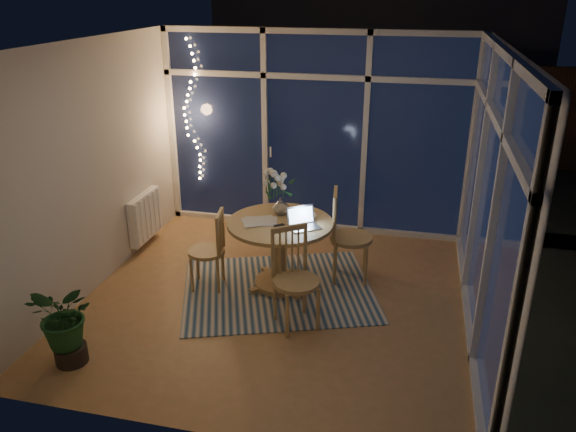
{
  "coord_description": "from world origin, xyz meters",
  "views": [
    {
      "loc": [
        1.28,
        -5.0,
        3.08
      ],
      "look_at": [
        0.05,
        0.25,
        0.85
      ],
      "focal_mm": 35.0,
      "sensor_mm": 36.0,
      "label": 1
    }
  ],
  "objects_px": {
    "chair_left": "(206,250)",
    "chair_right": "(351,236)",
    "flower_vase": "(281,205)",
    "potted_plant": "(66,325)",
    "dining_table": "(280,254)",
    "chair_front": "(296,280)",
    "laptop": "(305,218)"
  },
  "relations": [
    {
      "from": "chair_right",
      "to": "laptop",
      "type": "height_order",
      "value": "chair_right"
    },
    {
      "from": "chair_right",
      "to": "chair_front",
      "type": "distance_m",
      "value": 1.12
    },
    {
      "from": "chair_left",
      "to": "flower_vase",
      "type": "height_order",
      "value": "flower_vase"
    },
    {
      "from": "dining_table",
      "to": "chair_front",
      "type": "height_order",
      "value": "chair_front"
    },
    {
      "from": "chair_left",
      "to": "laptop",
      "type": "bearing_deg",
      "value": 86.66
    },
    {
      "from": "chair_right",
      "to": "chair_left",
      "type": "bearing_deg",
      "value": 102.73
    },
    {
      "from": "laptop",
      "to": "potted_plant",
      "type": "bearing_deg",
      "value": -171.89
    },
    {
      "from": "chair_front",
      "to": "flower_vase",
      "type": "height_order",
      "value": "chair_front"
    },
    {
      "from": "chair_left",
      "to": "potted_plant",
      "type": "bearing_deg",
      "value": -33.29
    },
    {
      "from": "dining_table",
      "to": "potted_plant",
      "type": "relative_size",
      "value": 1.48
    },
    {
      "from": "chair_left",
      "to": "chair_right",
      "type": "height_order",
      "value": "chair_right"
    },
    {
      "from": "dining_table",
      "to": "chair_right",
      "type": "relative_size",
      "value": 1.06
    },
    {
      "from": "flower_vase",
      "to": "potted_plant",
      "type": "distance_m",
      "value": 2.46
    },
    {
      "from": "dining_table",
      "to": "flower_vase",
      "type": "relative_size",
      "value": 5.35
    },
    {
      "from": "chair_front",
      "to": "flower_vase",
      "type": "xyz_separation_m",
      "value": [
        -0.38,
        0.94,
        0.37
      ]
    },
    {
      "from": "chair_left",
      "to": "potted_plant",
      "type": "height_order",
      "value": "chair_left"
    },
    {
      "from": "chair_right",
      "to": "chair_front",
      "type": "height_order",
      "value": "chair_right"
    },
    {
      "from": "chair_front",
      "to": "chair_left",
      "type": "bearing_deg",
      "value": 119.44
    },
    {
      "from": "chair_left",
      "to": "laptop",
      "type": "distance_m",
      "value": 1.14
    },
    {
      "from": "chair_left",
      "to": "chair_front",
      "type": "xyz_separation_m",
      "value": [
        1.1,
        -0.52,
        0.05
      ]
    },
    {
      "from": "dining_table",
      "to": "chair_front",
      "type": "distance_m",
      "value": 0.8
    },
    {
      "from": "chair_right",
      "to": "flower_vase",
      "type": "bearing_deg",
      "value": 91.43
    },
    {
      "from": "chair_front",
      "to": "flower_vase",
      "type": "distance_m",
      "value": 1.08
    },
    {
      "from": "flower_vase",
      "to": "potted_plant",
      "type": "bearing_deg",
      "value": -125.99
    },
    {
      "from": "potted_plant",
      "to": "chair_right",
      "type": "bearing_deg",
      "value": 43.37
    },
    {
      "from": "laptop",
      "to": "chair_front",
      "type": "bearing_deg",
      "value": -120.2
    },
    {
      "from": "chair_left",
      "to": "dining_table",
      "type": "bearing_deg",
      "value": 96.02
    },
    {
      "from": "chair_left",
      "to": "chair_front",
      "type": "relative_size",
      "value": 0.9
    },
    {
      "from": "laptop",
      "to": "dining_table",
      "type": "bearing_deg",
      "value": 125.28
    },
    {
      "from": "chair_left",
      "to": "chair_right",
      "type": "xyz_separation_m",
      "value": [
        1.49,
        0.54,
        0.08
      ]
    },
    {
      "from": "chair_right",
      "to": "dining_table",
      "type": "bearing_deg",
      "value": 107.66
    },
    {
      "from": "chair_front",
      "to": "laptop",
      "type": "relative_size",
      "value": 3.35
    }
  ]
}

